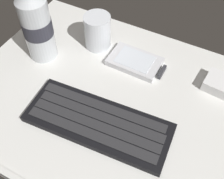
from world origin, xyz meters
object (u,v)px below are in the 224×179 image
at_px(handheld_device, 137,62).
at_px(water_bottle, 37,24).
at_px(juice_cup, 98,33).
at_px(charger_block, 221,85).
at_px(keyboard, 98,122).

distance_m(handheld_device, water_bottle, 0.24).
bearing_deg(juice_cup, charger_block, 0.56).
xyz_separation_m(handheld_device, juice_cup, (-0.11, 0.02, 0.03)).
relative_size(handheld_device, juice_cup, 1.52).
bearing_deg(charger_block, handheld_device, -174.12).
xyz_separation_m(keyboard, water_bottle, (-0.22, 0.11, 0.08)).
distance_m(water_bottle, charger_block, 0.42).
distance_m(handheld_device, charger_block, 0.19).
distance_m(keyboard, handheld_device, 0.19).
distance_m(juice_cup, charger_block, 0.31).
relative_size(water_bottle, charger_block, 2.97).
distance_m(keyboard, water_bottle, 0.26).
relative_size(keyboard, handheld_device, 2.30).
relative_size(keyboard, charger_block, 4.24).
bearing_deg(water_bottle, keyboard, -27.78).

